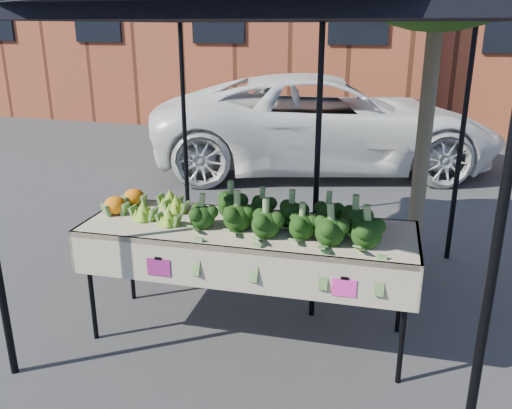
% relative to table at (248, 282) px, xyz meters
% --- Properties ---
extents(ground, '(90.00, 90.00, 0.00)m').
position_rel_table_xyz_m(ground, '(0.23, -0.08, -0.45)').
color(ground, '#353538').
extents(table, '(2.45, 0.95, 0.90)m').
position_rel_table_xyz_m(table, '(0.00, 0.00, 0.00)').
color(table, '#BCAC95').
rests_on(table, ground).
extents(canopy, '(3.16, 3.16, 2.74)m').
position_rel_table_xyz_m(canopy, '(0.06, 0.52, 0.92)').
color(canopy, black).
rests_on(canopy, ground).
extents(broccoli_heap, '(1.36, 0.56, 0.24)m').
position_rel_table_xyz_m(broccoli_heap, '(0.27, 0.03, 0.57)').
color(broccoli_heap, black).
rests_on(broccoli_heap, table).
extents(romanesco_cluster, '(0.42, 0.56, 0.19)m').
position_rel_table_xyz_m(romanesco_cluster, '(-0.67, 0.04, 0.54)').
color(romanesco_cluster, '#8EB82F').
rests_on(romanesco_cluster, table).
extents(cauliflower_pair, '(0.22, 0.42, 0.17)m').
position_rel_table_xyz_m(cauliflower_pair, '(-1.04, 0.07, 0.53)').
color(cauliflower_pair, orange).
rests_on(cauliflower_pair, table).
extents(street_tree, '(1.98, 1.98, 3.89)m').
position_rel_table_xyz_m(street_tree, '(1.16, 1.44, 1.50)').
color(street_tree, '#1E4C14').
rests_on(street_tree, ground).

